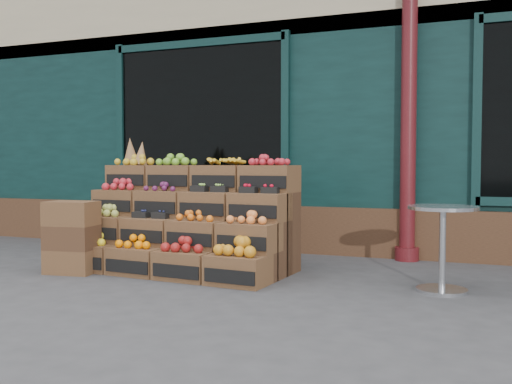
% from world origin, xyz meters
% --- Properties ---
extents(ground, '(60.00, 60.00, 0.00)m').
position_xyz_m(ground, '(0.00, 0.00, 0.00)').
color(ground, '#3C3C3E').
rests_on(ground, ground).
extents(shop_facade, '(12.00, 6.24, 4.80)m').
position_xyz_m(shop_facade, '(0.00, 5.11, 2.40)').
color(shop_facade, black).
rests_on(shop_facade, ground).
extents(crate_display, '(2.41, 1.32, 1.46)m').
position_xyz_m(crate_display, '(-0.99, 0.62, 0.45)').
color(crate_display, brown).
rests_on(crate_display, ground).
extents(spare_crates, '(0.54, 0.41, 0.75)m').
position_xyz_m(spare_crates, '(-1.99, -0.01, 0.38)').
color(spare_crates, brown).
rests_on(spare_crates, ground).
extents(bistro_table, '(0.61, 0.61, 0.77)m').
position_xyz_m(bistro_table, '(1.68, 0.45, 0.48)').
color(bistro_table, '#B3B5BA').
rests_on(bistro_table, ground).
extents(shopkeeper, '(0.80, 0.59, 2.03)m').
position_xyz_m(shopkeeper, '(-1.30, 2.86, 1.02)').
color(shopkeeper, '#1D6731').
rests_on(shopkeeper, ground).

